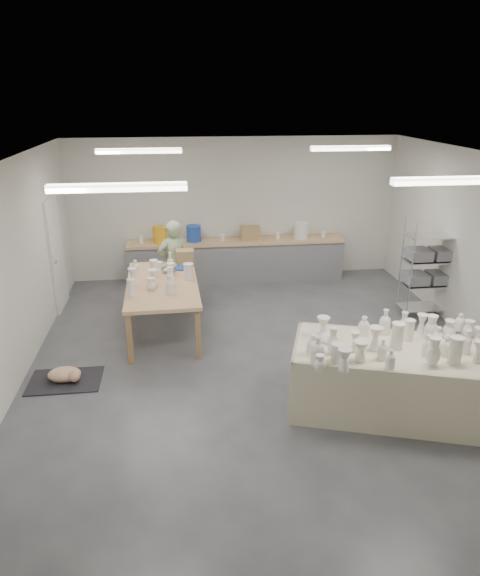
{
  "coord_description": "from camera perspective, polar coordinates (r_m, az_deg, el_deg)",
  "views": [
    {
      "loc": [
        -1.2,
        -6.82,
        3.84
      ],
      "look_at": [
        -0.32,
        0.43,
        1.05
      ],
      "focal_mm": 32.0,
      "sensor_mm": 36.0,
      "label": 1
    }
  ],
  "objects": [
    {
      "name": "room",
      "position": [
        7.22,
        2.0,
        6.58
      ],
      "size": [
        8.0,
        8.02,
        3.0
      ],
      "color": "#424449",
      "rests_on": "ground"
    },
    {
      "name": "back_counter",
      "position": [
        11.09,
        -0.46,
        3.3
      ],
      "size": [
        4.6,
        0.6,
        1.24
      ],
      "color": "tan",
      "rests_on": "ground"
    },
    {
      "name": "wire_shelf",
      "position": [
        9.77,
        20.21,
        2.18
      ],
      "size": [
        0.88,
        0.48,
        1.8
      ],
      "color": "silver",
      "rests_on": "ground"
    },
    {
      "name": "drying_table",
      "position": [
        6.85,
        16.6,
        -9.5
      ],
      "size": [
        2.73,
        1.92,
        1.24
      ],
      "rotation": [
        0.0,
        0.0,
        -0.31
      ],
      "color": "olive",
      "rests_on": "ground"
    },
    {
      "name": "work_table",
      "position": [
        8.74,
        -8.43,
        0.8
      ],
      "size": [
        1.23,
        2.36,
        1.23
      ],
      "rotation": [
        0.0,
        0.0,
        0.03
      ],
      "color": "tan",
      "rests_on": "ground"
    },
    {
      "name": "rug",
      "position": [
        7.81,
        -18.84,
        -9.72
      ],
      "size": [
        1.0,
        0.7,
        0.02
      ],
      "primitive_type": "cube",
      "color": "black",
      "rests_on": "ground"
    },
    {
      "name": "cat",
      "position": [
        7.74,
        -18.79,
        -9.07
      ],
      "size": [
        0.49,
        0.37,
        0.2
      ],
      "rotation": [
        0.0,
        0.0,
        -0.13
      ],
      "color": "white",
      "rests_on": "rug"
    },
    {
      "name": "potter",
      "position": [
        9.74,
        -7.35,
        2.73
      ],
      "size": [
        0.69,
        0.56,
        1.66
      ],
      "primitive_type": "imported",
      "rotation": [
        0.0,
        0.0,
        3.44
      ],
      "color": "#94AA84",
      "rests_on": "ground"
    },
    {
      "name": "red_stool",
      "position": [
        10.18,
        -7.21,
        0.21
      ],
      "size": [
        0.43,
        0.43,
        0.31
      ],
      "rotation": [
        0.0,
        0.0,
        -0.43
      ],
      "color": "red",
      "rests_on": "ground"
    }
  ]
}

